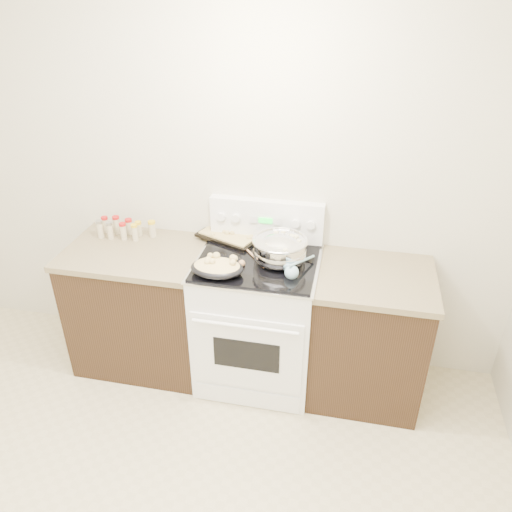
# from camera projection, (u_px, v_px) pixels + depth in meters

# --- Properties ---
(room_shell) EXTENTS (4.10, 3.60, 2.75)m
(room_shell) POSITION_uv_depth(u_px,v_px,m) (64.00, 263.00, 1.61)
(room_shell) COLOR beige
(room_shell) RESTS_ON ground
(counter_left) EXTENTS (0.93, 0.67, 0.92)m
(counter_left) POSITION_uv_depth(u_px,v_px,m) (143.00, 306.00, 3.53)
(counter_left) COLOR black
(counter_left) RESTS_ON ground
(counter_right) EXTENTS (0.73, 0.67, 0.92)m
(counter_right) POSITION_uv_depth(u_px,v_px,m) (367.00, 334.00, 3.25)
(counter_right) COLOR black
(counter_right) RESTS_ON ground
(kitchen_range) EXTENTS (0.78, 0.73, 1.22)m
(kitchen_range) POSITION_uv_depth(u_px,v_px,m) (258.00, 317.00, 3.36)
(kitchen_range) COLOR white
(kitchen_range) RESTS_ON ground
(mixing_bowl) EXTENTS (0.43, 0.43, 0.20)m
(mixing_bowl) POSITION_uv_depth(u_px,v_px,m) (280.00, 250.00, 3.08)
(mixing_bowl) COLOR silver
(mixing_bowl) RESTS_ON kitchen_range
(roasting_pan) EXTENTS (0.32, 0.23, 0.11)m
(roasting_pan) POSITION_uv_depth(u_px,v_px,m) (217.00, 267.00, 2.97)
(roasting_pan) COLOR black
(roasting_pan) RESTS_ON kitchen_range
(baking_sheet) EXTENTS (0.49, 0.43, 0.06)m
(baking_sheet) POSITION_uv_depth(u_px,v_px,m) (231.00, 234.00, 3.41)
(baking_sheet) COLOR black
(baking_sheet) RESTS_ON kitchen_range
(wooden_spoon) EXTENTS (0.17, 0.21, 0.04)m
(wooden_spoon) POSITION_uv_depth(u_px,v_px,m) (247.00, 261.00, 3.10)
(wooden_spoon) COLOR tan
(wooden_spoon) RESTS_ON kitchen_range
(blue_ladle) EXTENTS (0.16, 0.27, 0.11)m
(blue_ladle) POSITION_uv_depth(u_px,v_px,m) (293.00, 271.00, 2.95)
(blue_ladle) COLOR #85B5C6
(blue_ladle) RESTS_ON kitchen_range
(spice_jars) EXTENTS (0.40, 0.14, 0.13)m
(spice_jars) POSITION_uv_depth(u_px,v_px,m) (123.00, 228.00, 3.44)
(spice_jars) COLOR #BFB28C
(spice_jars) RESTS_ON counter_left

